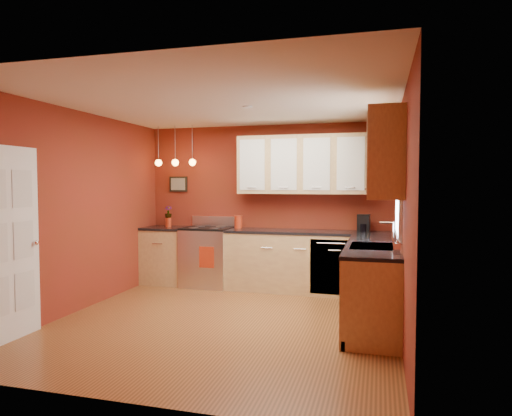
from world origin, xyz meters
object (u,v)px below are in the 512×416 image
(sink, at_px, (373,248))
(soap_pump, at_px, (397,246))
(coffee_maker, at_px, (364,224))
(gas_range, at_px, (207,256))
(red_canister, at_px, (238,222))

(sink, xyz_separation_m, soap_pump, (0.25, -0.55, 0.11))
(coffee_maker, bearing_deg, gas_range, -171.59)
(coffee_maker, bearing_deg, soap_pump, -72.53)
(sink, bearing_deg, soap_pump, -65.74)
(sink, distance_m, coffee_maker, 1.59)
(coffee_maker, relative_size, soap_pump, 1.58)
(sink, height_order, coffee_maker, sink)
(sink, distance_m, red_canister, 2.67)
(sink, relative_size, coffee_maker, 2.69)
(soap_pump, bearing_deg, gas_range, 144.45)
(gas_range, distance_m, red_canister, 0.76)
(sink, xyz_separation_m, coffee_maker, (-0.16, 1.58, 0.14))
(gas_range, height_order, red_canister, red_canister)
(coffee_maker, xyz_separation_m, soap_pump, (0.41, -2.13, -0.04))
(coffee_maker, distance_m, soap_pump, 2.17)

